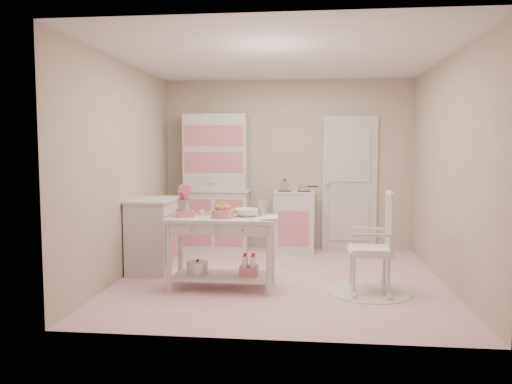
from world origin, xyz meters
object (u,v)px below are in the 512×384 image
hutch (216,182)px  stove (294,221)px  rocking_chair (370,242)px  stand_mixer (185,201)px  work_table (222,253)px  bread_basket (223,214)px  base_cabinet (154,235)px

hutch → stove: bearing=-2.4°
rocking_chair → stand_mixer: stand_mixer is taller
stove → work_table: 2.18m
stove → stand_mixer: (-1.16, -2.04, 0.51)m
hutch → bread_basket: size_ratio=8.32×
base_cabinet → rocking_chair: (2.62, -0.70, 0.09)m
base_cabinet → rocking_chair: 2.71m
hutch → work_table: 2.25m
base_cabinet → work_table: base_cabinet is taller
rocking_chair → work_table: size_ratio=0.92×
hutch → bread_basket: bearing=-77.3°
stove → base_cabinet: same height
stove → bread_basket: bearing=-108.8°
rocking_chair → work_table: bearing=-178.4°
stove → bread_basket: size_ratio=3.68×
stove → work_table: size_ratio=0.77×
stove → rocking_chair: 2.21m
work_table → stand_mixer: 0.71m
stove → rocking_chair: size_ratio=0.84×
stove → base_cabinet: size_ratio=1.00×
stove → stand_mixer: bearing=-119.6°
base_cabinet → stand_mixer: size_ratio=2.71×
hutch → base_cabinet: hutch is taller
hutch → bread_basket: 2.22m
base_cabinet → bread_basket: bearing=-37.0°
base_cabinet → work_table: 1.25m
stove → rocking_chair: (0.88, -2.03, 0.09)m
stove → work_table: (-0.74, -2.06, -0.06)m
hutch → base_cabinet: bearing=-111.6°
stove → work_table: bearing=-109.7°
stand_mixer → work_table: bearing=-25.0°
stove → work_table: stove is taller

